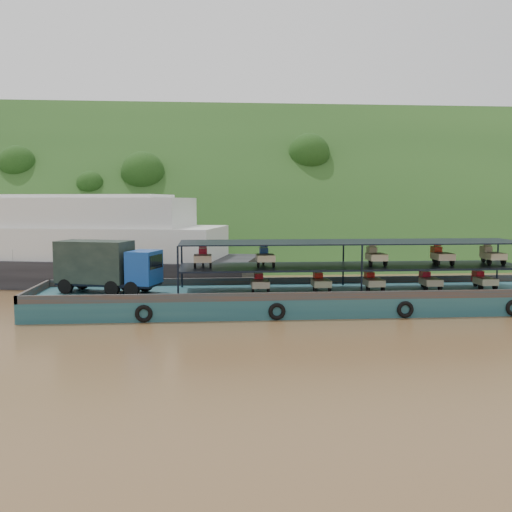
{
  "coord_description": "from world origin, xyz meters",
  "views": [
    {
      "loc": [
        -5.41,
        -38.59,
        7.26
      ],
      "look_at": [
        -2.0,
        3.0,
        3.2
      ],
      "focal_mm": 40.0,
      "sensor_mm": 36.0,
      "label": 1
    }
  ],
  "objects": [
    {
      "name": "cargo_barge",
      "position": [
        -0.46,
        -1.12,
        1.14
      ],
      "size": [
        35.0,
        7.18,
        4.63
      ],
      "color": "#16414E",
      "rests_on": "ground"
    },
    {
      "name": "ground",
      "position": [
        0.0,
        0.0,
        0.0
      ],
      "size": [
        160.0,
        160.0,
        0.0
      ],
      "primitive_type": "plane",
      "color": "brown",
      "rests_on": "ground"
    },
    {
      "name": "passenger_ferry",
      "position": [
        -20.57,
        13.63,
        3.37
      ],
      "size": [
        39.65,
        18.21,
        7.79
      ],
      "rotation": [
        0.0,
        0.0,
        -0.23
      ],
      "color": "black",
      "rests_on": "ground"
    },
    {
      "name": "hillside",
      "position": [
        0.0,
        36.0,
        0.0
      ],
      "size": [
        140.0,
        39.6,
        39.6
      ],
      "primitive_type": "cube",
      "rotation": [
        0.79,
        0.0,
        0.0
      ],
      "color": "#193714",
      "rests_on": "ground"
    }
  ]
}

